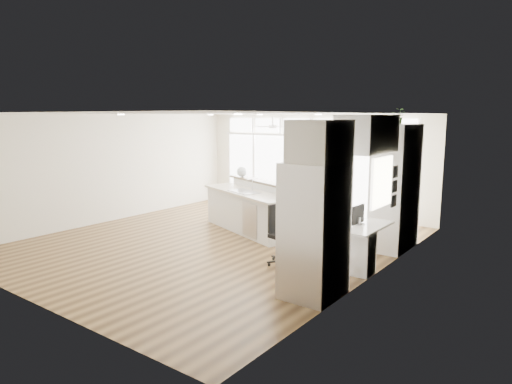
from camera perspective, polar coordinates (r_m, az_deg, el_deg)
The scene contains 24 objects.
floor at distance 9.82m, azimuth -4.91°, elevation -6.26°, with size 7.00×8.00×0.02m, color #442D15.
ceiling at distance 9.46m, azimuth -5.15°, elevation 9.75°, with size 7.00×8.00×0.02m, color white.
wall_back at distance 12.79m, azimuth 6.97°, elevation 3.58°, with size 7.00×0.04×2.70m, color silver.
wall_front at distance 7.12m, azimuth -26.95°, elevation -2.09°, with size 7.00×0.04×2.70m, color silver.
wall_left at distance 12.14m, azimuth -17.50°, elevation 2.90°, with size 0.04×8.00×2.70m, color silver.
wall_right at distance 7.70m, azimuth 14.84°, elevation -0.56°, with size 0.04×8.00×2.70m, color silver.
glass_wall at distance 12.77m, azimuth 6.81°, elevation 2.22°, with size 5.80×0.06×2.08m, color white.
transom_row at distance 12.68m, azimuth 6.93°, elevation 8.20°, with size 5.90×0.06×0.40m, color white.
desk_window at distance 7.96m, azimuth 15.44°, elevation 1.20°, with size 0.04×0.85×0.85m, color white.
ceiling_fan at distance 11.97m, azimuth 2.09°, elevation 8.66°, with size 1.16×1.16×0.32m, color white.
recessed_lights at distance 9.61m, azimuth -4.34°, elevation 9.63°, with size 3.40×3.00×0.02m, color #F1E1CD.
oven_cabinet at distance 9.50m, azimuth 17.03°, elevation 0.59°, with size 0.64×1.20×2.50m, color white.
desk_nook at distance 8.33m, azimuth 12.95°, elevation -6.59°, with size 0.72×1.30×0.76m, color white.
upper_cabinets at distance 8.00m, azimuth 13.74°, elevation 7.06°, with size 0.64×1.30×0.64m, color white.
refrigerator at distance 6.74m, azimuth 7.30°, elevation -4.77°, with size 0.76×0.90×2.00m, color #B8B7BC.
fridge_cabinet at distance 6.52m, azimuth 8.01°, elevation 6.31°, with size 0.64×0.90×0.60m, color white.
framed_photos at distance 8.56m, azimuth 16.91°, elevation 0.67°, with size 0.06×0.22×0.80m, color black.
kitchen_island at distance 10.54m, azimuth -0.99°, elevation -1.90°, with size 2.88×1.08×1.14m, color white.
rug at distance 8.99m, azimuth 10.67°, elevation -7.79°, with size 0.93×0.67×0.01m, color #3C2613.
office_chair at distance 8.21m, azimuth 3.61°, elevation -5.45°, with size 0.56×0.52×1.07m, color black.
fishbowl at distance 11.43m, azimuth -1.77°, elevation 2.55°, with size 0.26×0.26×0.26m, color silver.
monitor at distance 8.22m, azimuth 12.59°, elevation -2.74°, with size 0.07×0.44×0.36m, color black.
keyboard at distance 8.33m, azimuth 11.48°, elevation -3.78°, with size 0.11×0.30×0.02m, color white.
potted_plant at distance 9.40m, azimuth 17.43°, elevation 8.84°, with size 0.27×0.30×0.23m, color #386129.
Camera 1 is at (6.29, -7.06, 2.65)m, focal length 32.00 mm.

